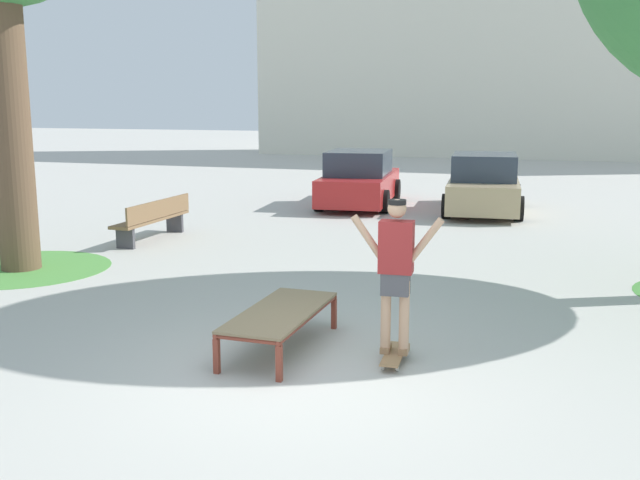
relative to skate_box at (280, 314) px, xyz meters
name	(u,v)px	position (x,y,z in m)	size (l,w,h in m)	color
ground_plane	(301,375)	(0.48, -0.69, -0.41)	(120.00, 120.00, 0.00)	#B7B5AD
skate_box	(280,314)	(0.00, 0.00, 0.00)	(0.80, 1.91, 0.46)	brown
skateboard	(394,355)	(1.32, -0.01, -0.34)	(0.24, 0.81, 0.09)	#9E754C
skater	(396,266)	(1.32, -0.01, 0.66)	(1.00, 0.30, 1.69)	tan
grass_patch_near_left	(22,268)	(-5.64, 2.50, -0.41)	(2.95, 2.95, 0.01)	#519342
car_red	(359,180)	(-2.07, 11.63, 0.28)	(2.20, 4.34, 1.50)	red
car_tan	(484,185)	(1.27, 11.42, 0.28)	(2.15, 4.31, 1.50)	tan
park_bench	(154,218)	(-4.82, 5.48, 0.03)	(0.46, 2.40, 0.83)	brown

